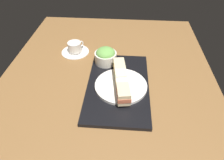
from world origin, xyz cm
name	(u,v)px	position (x,y,z in cm)	size (l,w,h in cm)	color
ground_plane	(106,89)	(0.00, 0.00, -1.50)	(140.00, 100.00, 3.00)	brown
serving_tray	(118,86)	(-0.12, -5.17, 0.82)	(45.06, 26.71, 1.64)	black
sandwich_plate	(121,86)	(-1.44, -6.49, 2.27)	(22.45, 22.45, 1.26)	white
sandwich_nearmost	(123,94)	(-9.84, -7.71, 5.61)	(8.96, 6.38, 5.40)	beige
sandwich_inner_near	(122,85)	(-4.24, -6.89, 5.34)	(9.18, 6.20, 4.86)	#EFE5C1
sandwich_inner_far	(120,75)	(1.36, -6.08, 5.58)	(8.60, 6.02, 5.35)	beige
sandwich_farmost	(119,67)	(6.96, -5.27, 5.62)	(9.19, 6.34, 5.44)	beige
salad_bowl	(106,56)	(16.04, 1.82, 5.46)	(10.73, 10.73, 7.94)	silver
coffee_cup	(75,48)	(26.29, 19.51, 2.36)	(14.78, 14.78, 5.97)	silver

